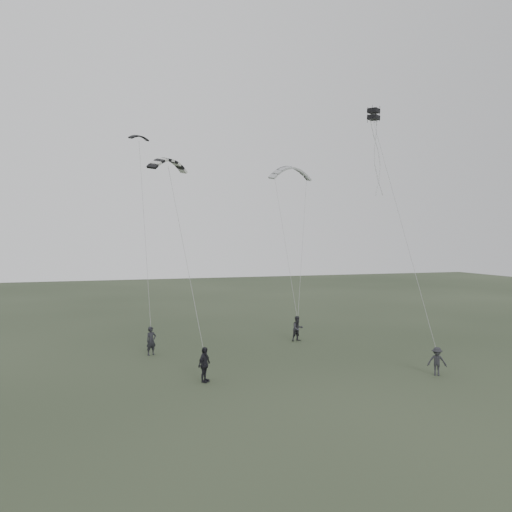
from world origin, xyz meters
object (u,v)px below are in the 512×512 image
object	(u,v)px
flyer_center	(204,365)
kite_box	(374,114)
kite_pale_large	(291,168)
kite_striped	(168,160)
flyer_left	(151,341)
flyer_right	(298,329)
kite_dark_small	(139,136)
flyer_far	(437,361)

from	to	relation	value
flyer_center	kite_box	distance (m)	19.27
kite_pale_large	kite_striped	xyz separation A→B (m)	(-12.26, -10.69, -1.47)
kite_striped	flyer_left	bearing A→B (deg)	76.18
kite_striped	kite_box	size ratio (longest dim) A/B	3.84
flyer_right	kite_striped	distance (m)	15.85
flyer_right	kite_box	size ratio (longest dim) A/B	2.62
flyer_left	kite_dark_small	distance (m)	15.96
flyer_far	kite_pale_large	xyz separation A→B (m)	(-1.79, 18.14, 13.25)
flyer_left	kite_dark_small	world-z (taller)	kite_dark_small
flyer_left	flyer_right	bearing A→B (deg)	-15.69
flyer_right	kite_pale_large	xyz separation A→B (m)	(2.15, 7.01, 13.11)
flyer_far	flyer_right	bearing A→B (deg)	140.69
flyer_far	kite_dark_small	world-z (taller)	kite_dark_small
flyer_right	kite_striped	xyz separation A→B (m)	(-10.10, -3.68, 11.64)
kite_striped	kite_box	bearing A→B (deg)	-42.99
flyer_left	kite_striped	xyz separation A→B (m)	(0.88, -2.34, 11.64)
flyer_right	flyer_far	world-z (taller)	flyer_right
flyer_right	kite_box	bearing A→B (deg)	-72.45
flyer_right	kite_pale_large	size ratio (longest dim) A/B	0.47
flyer_left	kite_pale_large	distance (m)	20.35
flyer_right	flyer_far	bearing A→B (deg)	-81.03
flyer_left	kite_box	bearing A→B (deg)	-39.71
flyer_right	kite_striped	bearing A→B (deg)	-170.53
flyer_right	kite_box	world-z (taller)	kite_box
flyer_right	kite_pale_large	distance (m)	15.02
kite_striped	kite_pale_large	bearing A→B (deg)	6.59
kite_box	kite_striped	bearing A→B (deg)	135.38
flyer_center	kite_striped	size ratio (longest dim) A/B	0.69
flyer_left	flyer_center	size ratio (longest dim) A/B	1.00
flyer_left	kite_box	world-z (taller)	kite_box
flyer_far	kite_box	xyz separation A→B (m)	(-0.94, 5.50, 15.05)
flyer_far	kite_striped	world-z (taller)	kite_striped
kite_dark_small	flyer_center	bearing A→B (deg)	-108.00
flyer_right	kite_dark_small	size ratio (longest dim) A/B	1.19
flyer_left	flyer_right	size ratio (longest dim) A/B	1.01
kite_pale_large	kite_box	distance (m)	12.80
kite_dark_small	kite_pale_large	distance (m)	13.62
flyer_center	kite_box	size ratio (longest dim) A/B	2.64
flyer_left	kite_striped	size ratio (longest dim) A/B	0.69
kite_box	flyer_center	bearing A→B (deg)	157.53
flyer_center	kite_pale_large	xyz separation A→B (m)	(11.01, 15.53, 13.10)
flyer_far	kite_dark_small	xyz separation A→B (m)	(-15.16, 16.04, 14.83)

